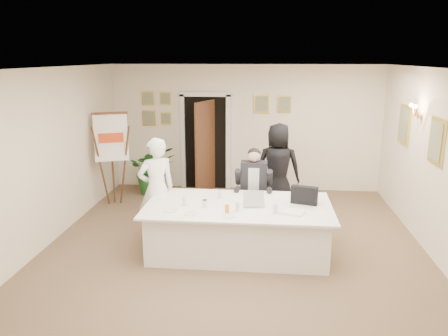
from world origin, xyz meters
TOP-DOWN VIEW (x-y plane):
  - floor at (0.00, 0.00)m, footprint 7.00×7.00m
  - ceiling at (0.00, 0.00)m, footprint 6.00×7.00m
  - wall_back at (0.00, 3.50)m, footprint 6.00×0.10m
  - wall_front at (0.00, -3.50)m, footprint 6.00×0.10m
  - wall_left at (-3.00, 0.00)m, footprint 0.10×7.00m
  - wall_right at (3.00, 0.00)m, footprint 0.10×7.00m
  - doorway at (-0.88, 3.32)m, footprint 1.14×0.86m
  - pictures_back_wall at (-0.80, 3.47)m, footprint 3.40×0.06m
  - pictures_right_wall at (2.97, 1.20)m, footprint 0.06×2.20m
  - wall_sconce at (2.90, 1.20)m, footprint 0.20×0.30m
  - conference_table at (0.07, 0.07)m, footprint 2.82×1.50m
  - seated_man at (0.27, 1.10)m, footprint 0.65×0.69m
  - flip_chart at (-2.60, 2.07)m, footprint 0.67×0.52m
  - standing_man at (-1.30, 0.50)m, footprint 0.75×0.69m
  - standing_woman at (0.71, 2.00)m, footprint 0.89×0.61m
  - potted_palm at (-2.00, 2.89)m, footprint 1.24×1.17m
  - laptop at (0.31, 0.09)m, footprint 0.37×0.40m
  - laptop_bag at (1.07, 0.20)m, footprint 0.41×0.22m
  - paper_stack at (0.87, -0.24)m, footprint 0.38×0.32m
  - plate_left at (-0.89, -0.28)m, footprint 0.30×0.30m
  - plate_mid at (-0.57, -0.40)m, footprint 0.26×0.26m
  - plate_near at (-0.02, -0.43)m, footprint 0.26×0.26m
  - glass_a at (-0.73, -0.04)m, footprint 0.08×0.08m
  - glass_b at (0.08, -0.24)m, footprint 0.06×0.06m
  - glass_c at (0.62, -0.26)m, footprint 0.07×0.07m
  - glass_d at (-0.24, 0.32)m, footprint 0.08×0.08m
  - oj_glass at (-0.07, -0.33)m, footprint 0.07×0.07m
  - steel_jug at (-0.42, -0.08)m, footprint 0.09×0.09m

SIDE VIEW (x-z plane):
  - floor at x=0.00m, z-range 0.00..0.00m
  - conference_table at x=0.07m, z-range 0.01..0.78m
  - potted_palm at x=-2.00m, z-range 0.00..1.09m
  - seated_man at x=0.27m, z-range 0.00..1.46m
  - plate_left at x=-0.89m, z-range 0.78..0.79m
  - plate_mid at x=-0.57m, z-range 0.78..0.79m
  - plate_near at x=-0.02m, z-range 0.78..0.79m
  - paper_stack at x=0.87m, z-range 0.78..0.81m
  - steel_jug at x=-0.42m, z-range 0.78..0.89m
  - oj_glass at x=-0.07m, z-range 0.78..0.91m
  - glass_a at x=-0.73m, z-range 0.77..0.92m
  - glass_b at x=0.08m, z-range 0.77..0.92m
  - glass_c at x=0.62m, z-range 0.77..0.92m
  - glass_d at x=-0.24m, z-range 0.77..0.92m
  - standing_man at x=-1.30m, z-range 0.00..1.71m
  - flip_chart at x=-2.60m, z-range -0.07..1.80m
  - standing_woman at x=0.71m, z-range 0.00..1.75m
  - laptop at x=0.31m, z-range 0.77..1.05m
  - laptop_bag at x=1.07m, z-range 0.77..1.05m
  - doorway at x=-0.88m, z-range -0.06..2.14m
  - wall_back at x=0.00m, z-range 0.00..2.80m
  - wall_front at x=0.00m, z-range 0.00..2.80m
  - wall_left at x=-3.00m, z-range 0.00..2.80m
  - wall_right at x=3.00m, z-range 0.00..2.80m
  - pictures_right_wall at x=2.97m, z-range 1.35..2.15m
  - pictures_back_wall at x=-0.80m, z-range 1.45..2.25m
  - wall_sconce at x=2.90m, z-range 1.98..2.22m
  - ceiling at x=0.00m, z-range 2.79..2.81m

